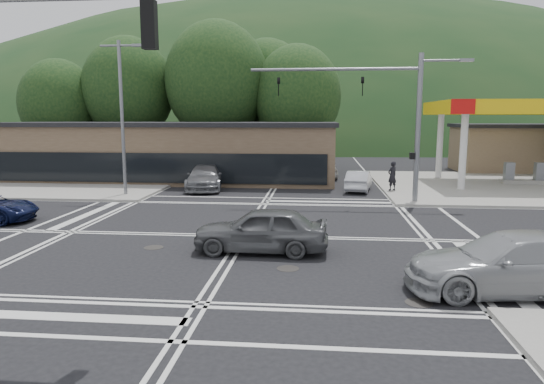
# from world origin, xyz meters

# --- Properties ---
(ground) EXTENTS (120.00, 120.00, 0.00)m
(ground) POSITION_xyz_m (0.00, 0.00, 0.00)
(ground) COLOR black
(ground) RESTS_ON ground
(sidewalk_ne) EXTENTS (16.00, 16.00, 0.15)m
(sidewalk_ne) POSITION_xyz_m (15.00, 15.00, 0.07)
(sidewalk_ne) COLOR gray
(sidewalk_ne) RESTS_ON ground
(sidewalk_nw) EXTENTS (16.00, 16.00, 0.15)m
(sidewalk_nw) POSITION_xyz_m (-15.00, 15.00, 0.07)
(sidewalk_nw) COLOR gray
(sidewalk_nw) RESTS_ON ground
(gas_station_canopy) EXTENTS (12.32, 8.34, 5.75)m
(gas_station_canopy) POSITION_xyz_m (16.99, 15.99, 5.04)
(gas_station_canopy) COLOR silver
(gas_station_canopy) RESTS_ON ground
(convenience_store) EXTENTS (10.00, 6.00, 3.80)m
(convenience_store) POSITION_xyz_m (20.00, 25.00, 1.90)
(convenience_store) COLOR #846B4F
(convenience_store) RESTS_ON ground
(commercial_row) EXTENTS (24.00, 8.00, 4.00)m
(commercial_row) POSITION_xyz_m (-8.00, 17.00, 2.00)
(commercial_row) COLOR brown
(commercial_row) RESTS_ON ground
(hill_north) EXTENTS (252.00, 126.00, 140.00)m
(hill_north) POSITION_xyz_m (0.00, 90.00, 0.00)
(hill_north) COLOR #19381A
(hill_north) RESTS_ON ground
(tree_n_a) EXTENTS (8.00, 8.00, 11.75)m
(tree_n_a) POSITION_xyz_m (-14.00, 24.00, 7.14)
(tree_n_a) COLOR #382619
(tree_n_a) RESTS_ON ground
(tree_n_b) EXTENTS (9.00, 9.00, 12.98)m
(tree_n_b) POSITION_xyz_m (-6.00, 24.00, 7.79)
(tree_n_b) COLOR #382619
(tree_n_b) RESTS_ON ground
(tree_n_c) EXTENTS (7.60, 7.60, 10.87)m
(tree_n_c) POSITION_xyz_m (1.00, 24.00, 6.49)
(tree_n_c) COLOR #382619
(tree_n_c) RESTS_ON ground
(tree_n_d) EXTENTS (6.80, 6.80, 9.76)m
(tree_n_d) POSITION_xyz_m (-20.00, 23.00, 5.84)
(tree_n_d) COLOR #382619
(tree_n_d) RESTS_ON ground
(tree_n_e) EXTENTS (8.40, 8.40, 11.98)m
(tree_n_e) POSITION_xyz_m (-2.00, 28.00, 7.14)
(tree_n_e) COLOR #382619
(tree_n_e) RESTS_ON ground
(streetlight_nw) EXTENTS (2.50, 0.25, 9.00)m
(streetlight_nw) POSITION_xyz_m (-8.44, 9.00, 5.05)
(streetlight_nw) COLOR slate
(streetlight_nw) RESTS_ON ground
(signal_mast_ne) EXTENTS (11.65, 0.30, 8.00)m
(signal_mast_ne) POSITION_xyz_m (6.95, 8.20, 5.07)
(signal_mast_ne) COLOR slate
(signal_mast_ne) RESTS_ON ground
(car_grey_center) EXTENTS (4.70, 1.96, 1.59)m
(car_grey_center) POSITION_xyz_m (0.94, -2.16, 0.80)
(car_grey_center) COLOR #545658
(car_grey_center) RESTS_ON ground
(car_silver_east) EXTENTS (5.77, 2.69, 1.63)m
(car_silver_east) POSITION_xyz_m (8.09, -5.50, 0.82)
(car_silver_east) COLOR #9A9CA0
(car_silver_east) RESTS_ON ground
(car_queue_a) EXTENTS (2.05, 4.14, 1.30)m
(car_queue_a) POSITION_xyz_m (5.50, 12.55, 0.65)
(car_queue_a) COLOR silver
(car_queue_a) RESTS_ON ground
(car_queue_b) EXTENTS (2.02, 4.33, 1.44)m
(car_queue_b) POSITION_xyz_m (3.47, 19.10, 0.72)
(car_queue_b) COLOR silver
(car_queue_b) RESTS_ON ground
(car_northbound) EXTENTS (2.94, 5.70, 1.58)m
(car_northbound) POSITION_xyz_m (-4.44, 12.34, 0.79)
(car_northbound) COLOR slate
(car_northbound) RESTS_ON ground
(pedestrian) EXTENTS (0.79, 0.74, 1.82)m
(pedestrian) POSITION_xyz_m (7.50, 11.89, 1.06)
(pedestrian) COLOR black
(pedestrian) RESTS_ON sidewalk_ne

